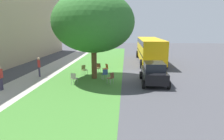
{
  "coord_description": "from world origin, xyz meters",
  "views": [
    {
      "loc": [
        -17.17,
        -0.1,
        4.16
      ],
      "look_at": [
        -1.45,
        1.01,
        0.84
      ],
      "focal_mm": 32.09,
      "sensor_mm": 36.0,
      "label": 1
    }
  ],
  "objects_px": {
    "chair_0": "(105,73)",
    "chair_5": "(84,69)",
    "pedestrian_1": "(39,66)",
    "street_tree": "(93,22)",
    "chair_1": "(98,67)",
    "chair_4": "(111,77)",
    "pedestrian_0": "(0,77)",
    "chair_2": "(74,78)",
    "school_bus": "(150,48)",
    "chair_3": "(106,68)",
    "parked_car": "(154,73)"
  },
  "relations": [
    {
      "from": "street_tree",
      "to": "chair_5",
      "type": "xyz_separation_m",
      "value": [
        1.23,
        1.12,
        -4.09
      ]
    },
    {
      "from": "chair_4",
      "to": "pedestrian_1",
      "type": "xyz_separation_m",
      "value": [
        1.85,
        6.38,
        0.41
      ]
    },
    {
      "from": "chair_2",
      "to": "chair_3",
      "type": "distance_m",
      "value": 4.42
    },
    {
      "from": "chair_2",
      "to": "school_bus",
      "type": "bearing_deg",
      "value": -32.78
    },
    {
      "from": "street_tree",
      "to": "school_bus",
      "type": "height_order",
      "value": "street_tree"
    },
    {
      "from": "chair_0",
      "to": "chair_5",
      "type": "distance_m",
      "value": 2.62
    },
    {
      "from": "street_tree",
      "to": "pedestrian_0",
      "type": "bearing_deg",
      "value": 122.65
    },
    {
      "from": "chair_1",
      "to": "school_bus",
      "type": "distance_m",
      "value": 8.46
    },
    {
      "from": "street_tree",
      "to": "chair_5",
      "type": "relative_size",
      "value": 8.01
    },
    {
      "from": "parked_car",
      "to": "school_bus",
      "type": "distance_m",
      "value": 9.83
    },
    {
      "from": "street_tree",
      "to": "chair_2",
      "type": "xyz_separation_m",
      "value": [
        -1.99,
        1.22,
        -4.09
      ]
    },
    {
      "from": "street_tree",
      "to": "chair_4",
      "type": "xyz_separation_m",
      "value": [
        -1.61,
        -1.53,
        -4.09
      ]
    },
    {
      "from": "chair_5",
      "to": "chair_3",
      "type": "bearing_deg",
      "value": -69.11
    },
    {
      "from": "chair_5",
      "to": "pedestrian_0",
      "type": "bearing_deg",
      "value": 136.59
    },
    {
      "from": "chair_0",
      "to": "pedestrian_0",
      "type": "xyz_separation_m",
      "value": [
        -3.32,
        6.74,
        0.41
      ]
    },
    {
      "from": "school_bus",
      "to": "chair_4",
      "type": "bearing_deg",
      "value": 158.42
    },
    {
      "from": "chair_1",
      "to": "school_bus",
      "type": "xyz_separation_m",
      "value": [
        6.3,
        -5.51,
        1.24
      ]
    },
    {
      "from": "pedestrian_0",
      "to": "pedestrian_1",
      "type": "bearing_deg",
      "value": -13.52
    },
    {
      "from": "chair_0",
      "to": "chair_5",
      "type": "height_order",
      "value": "same"
    },
    {
      "from": "chair_2",
      "to": "chair_0",
      "type": "bearing_deg",
      "value": -53.56
    },
    {
      "from": "parked_car",
      "to": "pedestrian_0",
      "type": "height_order",
      "value": "pedestrian_0"
    },
    {
      "from": "chair_0",
      "to": "chair_4",
      "type": "relative_size",
      "value": 1.0
    },
    {
      "from": "chair_1",
      "to": "chair_4",
      "type": "relative_size",
      "value": 1.0
    },
    {
      "from": "chair_1",
      "to": "parked_car",
      "type": "xyz_separation_m",
      "value": [
        -3.46,
        -4.74,
        0.32
      ]
    },
    {
      "from": "chair_3",
      "to": "chair_5",
      "type": "bearing_deg",
      "value": 110.89
    },
    {
      "from": "chair_0",
      "to": "chair_2",
      "type": "bearing_deg",
      "value": 126.44
    },
    {
      "from": "street_tree",
      "to": "school_bus",
      "type": "distance_m",
      "value": 10.52
    },
    {
      "from": "street_tree",
      "to": "chair_1",
      "type": "height_order",
      "value": "street_tree"
    },
    {
      "from": "school_bus",
      "to": "street_tree",
      "type": "bearing_deg",
      "value": 146.94
    },
    {
      "from": "street_tree",
      "to": "pedestrian_0",
      "type": "distance_m",
      "value": 7.81
    },
    {
      "from": "chair_1",
      "to": "parked_car",
      "type": "relative_size",
      "value": 0.24
    },
    {
      "from": "chair_5",
      "to": "chair_2",
      "type": "bearing_deg",
      "value": 178.21
    },
    {
      "from": "chair_2",
      "to": "pedestrian_0",
      "type": "height_order",
      "value": "pedestrian_0"
    },
    {
      "from": "school_bus",
      "to": "pedestrian_1",
      "type": "relative_size",
      "value": 6.15
    },
    {
      "from": "chair_0",
      "to": "chair_4",
      "type": "xyz_separation_m",
      "value": [
        -1.21,
        -0.6,
        0.0
      ]
    },
    {
      "from": "pedestrian_1",
      "to": "street_tree",
      "type": "bearing_deg",
      "value": -92.85
    },
    {
      "from": "school_bus",
      "to": "chair_3",
      "type": "bearing_deg",
      "value": 143.99
    },
    {
      "from": "chair_2",
      "to": "chair_4",
      "type": "distance_m",
      "value": 2.78
    },
    {
      "from": "pedestrian_1",
      "to": "chair_0",
      "type": "bearing_deg",
      "value": -96.32
    },
    {
      "from": "parked_car",
      "to": "pedestrian_0",
      "type": "xyz_separation_m",
      "value": [
        -2.44,
        10.56,
        0.09
      ]
    },
    {
      "from": "chair_1",
      "to": "pedestrian_0",
      "type": "xyz_separation_m",
      "value": [
        -5.9,
        5.82,
        0.41
      ]
    },
    {
      "from": "chair_4",
      "to": "school_bus",
      "type": "bearing_deg",
      "value": -21.58
    },
    {
      "from": "chair_2",
      "to": "pedestrian_0",
      "type": "distance_m",
      "value": 4.91
    },
    {
      "from": "street_tree",
      "to": "chair_5",
      "type": "bearing_deg",
      "value": 42.42
    },
    {
      "from": "chair_3",
      "to": "chair_4",
      "type": "xyz_separation_m",
      "value": [
        -3.56,
        -0.75,
        0.0
      ]
    },
    {
      "from": "chair_3",
      "to": "pedestrian_1",
      "type": "bearing_deg",
      "value": 106.92
    },
    {
      "from": "street_tree",
      "to": "chair_5",
      "type": "height_order",
      "value": "street_tree"
    },
    {
      "from": "chair_2",
      "to": "pedestrian_1",
      "type": "bearing_deg",
      "value": 58.39
    },
    {
      "from": "chair_0",
      "to": "pedestrian_1",
      "type": "height_order",
      "value": "pedestrian_1"
    },
    {
      "from": "chair_1",
      "to": "street_tree",
      "type": "bearing_deg",
      "value": 179.57
    }
  ]
}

